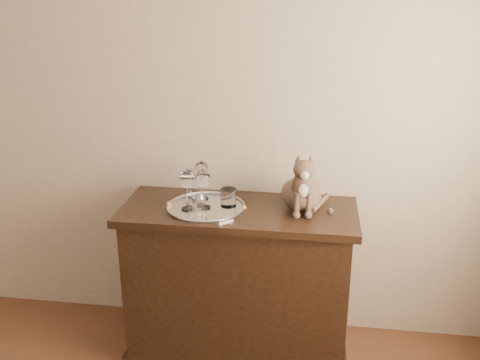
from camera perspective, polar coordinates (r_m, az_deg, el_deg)
The scene contains 10 objects.
wall_back at distance 3.00m, azimuth -10.85°, elevation 8.80°, with size 4.00×0.10×2.70m, color tan.
sideboard at distance 2.90m, azimuth -0.18°, elevation -10.82°, with size 1.20×0.50×0.85m, color black, non-canonical shape.
tray at distance 2.71m, azimuth -3.62°, elevation -2.99°, with size 0.40×0.40×0.01m, color silver.
wine_glass_a at distance 2.72m, azimuth -5.27°, elevation -0.93°, with size 0.06×0.06×0.17m, color silver, non-canonical shape.
wine_glass_b at distance 2.79m, azimuth -4.09°, elevation -0.01°, with size 0.08×0.08×0.21m, color white, non-canonical shape.
wine_glass_c at distance 2.65m, azimuth -5.63°, elevation -0.99°, with size 0.08×0.08×0.21m, color white, non-canonical shape.
wine_glass_d at distance 2.66m, azimuth -3.89°, elevation -0.92°, with size 0.08×0.08×0.21m, color white, non-canonical shape.
tumbler_b at distance 2.61m, azimuth -4.66°, elevation -2.75°, with size 0.08×0.08×0.09m, color silver.
tumbler_c at distance 2.70m, azimuth -1.24°, elevation -1.89°, with size 0.08×0.08×0.09m, color white.
cat at distance 2.68m, azimuth 6.60°, elevation 0.13°, with size 0.31×0.29×0.31m, color #4A3A2C, non-canonical shape.
Camera 1 is at (0.97, -0.54, 1.88)m, focal length 40.00 mm.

